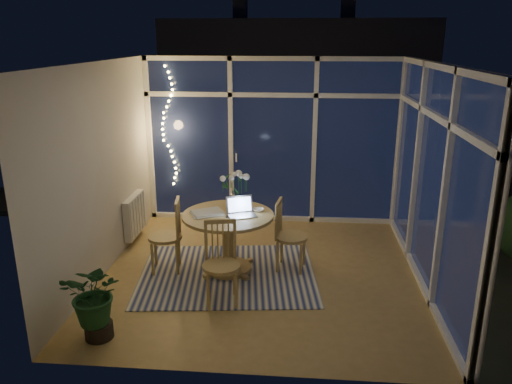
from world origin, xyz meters
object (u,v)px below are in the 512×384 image
(chair_right, at_px, (291,235))
(flower_vase, at_px, (233,199))
(laptop, at_px, (242,207))
(chair_front, at_px, (221,264))
(dining_table, at_px, (228,243))
(chair_left, at_px, (165,235))
(potted_plant, at_px, (96,304))

(chair_right, xyz_separation_m, flower_vase, (-0.76, 0.15, 0.41))
(laptop, height_order, flower_vase, laptop)
(chair_front, height_order, laptop, laptop)
(chair_right, relative_size, chair_front, 0.98)
(dining_table, distance_m, chair_left, 0.81)
(flower_vase, height_order, potted_plant, flower_vase)
(chair_right, relative_size, potted_plant, 1.23)
(chair_front, bearing_deg, chair_left, 127.56)
(laptop, height_order, potted_plant, laptop)
(laptop, bearing_deg, chair_left, 157.39)
(chair_right, bearing_deg, chair_front, 148.95)
(laptop, bearing_deg, potted_plant, -151.77)
(chair_front, relative_size, flower_vase, 4.56)
(chair_right, height_order, laptop, laptop)
(laptop, bearing_deg, chair_front, -123.35)
(chair_front, distance_m, laptop, 0.87)
(chair_front, xyz_separation_m, laptop, (0.15, 0.74, 0.42))
(chair_left, distance_m, laptop, 1.07)
(chair_left, xyz_separation_m, laptop, (0.98, -0.01, 0.41))
(chair_front, relative_size, potted_plant, 1.26)
(chair_left, relative_size, potted_plant, 1.27)
(potted_plant, bearing_deg, chair_right, 42.22)
(chair_left, xyz_separation_m, chair_front, (0.83, -0.75, -0.00))
(chair_front, distance_m, flower_vase, 1.15)
(dining_table, height_order, chair_left, chair_left)
(dining_table, bearing_deg, laptop, -17.15)
(flower_vase, bearing_deg, potted_plant, -121.15)
(chair_left, distance_m, chair_right, 1.60)
(chair_right, distance_m, flower_vase, 0.87)
(chair_right, relative_size, flower_vase, 4.47)
(laptop, relative_size, potted_plant, 0.44)
(chair_right, xyz_separation_m, chair_front, (-0.76, -0.92, 0.01))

